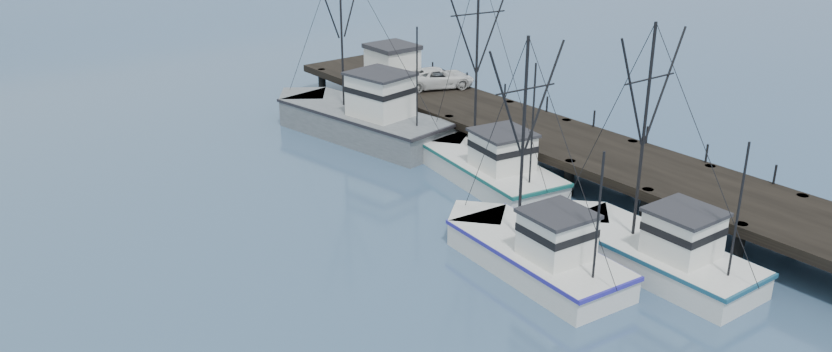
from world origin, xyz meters
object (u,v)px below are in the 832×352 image
Objects in this scene: trawler_near at (650,250)px; pier_shed at (392,64)px; pier at (536,133)px; trawler_mid at (532,252)px; work_vessel at (359,118)px; trawler_far at (485,165)px; pickup_truck at (438,78)px.

trawler_near is 3.48× the size of pier_shed.
trawler_mid is (-10.13, -9.66, -0.87)m from pier.
work_vessel reaches higher than trawler_near.
work_vessel is at bearing 77.94° from trawler_mid.
trawler_mid is at bearing -136.37° from pier.
trawler_far is at bearing 58.66° from trawler_mid.
trawler_mid reaches higher than pickup_truck.
pier_shed is (-0.80, 13.37, 1.73)m from pier.
work_vessel is at bearing -147.24° from pier_shed.
pier is 14.02m from trawler_mid.
pier is 14.08m from trawler_near.
trawler_far reaches higher than trawler_mid.
trawler_mid is at bearing 143.76° from trawler_near.
trawler_mid is 24.98m from pier_shed.
pier is 13.75× the size of pier_shed.
trawler_near is 0.77× the size of work_vessel.
trawler_near reaches higher than trawler_mid.
work_vessel is 7.14m from pickup_truck.
pier_shed is (9.33, 23.02, 2.60)m from trawler_mid.
trawler_far is 0.84× the size of work_vessel.
pier is 3.95× the size of trawler_near.
work_vessel reaches higher than pier.
trawler_far is 3.80× the size of pier_shed.
trawler_near is 24.41m from pickup_truck.
trawler_mid is (-4.24, 3.11, -0.00)m from trawler_near.
trawler_mid is 20.18m from work_vessel.
work_vessel reaches higher than pickup_truck.
work_vessel is at bearing 116.91° from pickup_truck.
work_vessel reaches higher than trawler_mid.
trawler_far reaches higher than pickup_truck.
trawler_far is at bearing -105.04° from pier_shed.
trawler_near is 1.05× the size of trawler_mid.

